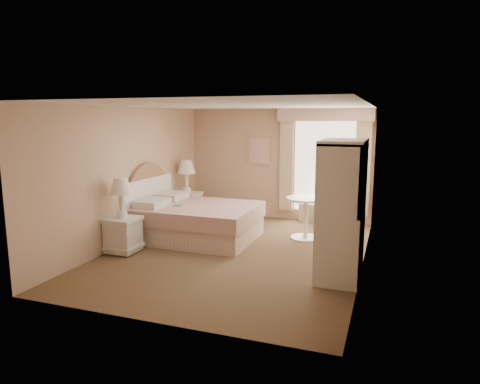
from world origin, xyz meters
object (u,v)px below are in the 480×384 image
at_px(bed, 192,219).
at_px(nightstand_near, 123,225).
at_px(round_table, 306,211).
at_px(armoire, 342,220).
at_px(nightstand_far, 187,199).
at_px(cafe_chair, 327,198).

xyz_separation_m(bed, nightstand_near, (-0.73, -1.20, 0.11)).
relative_size(round_table, armoire, 0.40).
relative_size(bed, nightstand_near, 1.73).
height_order(nightstand_far, cafe_chair, nightstand_far).
bearing_deg(cafe_chair, nightstand_far, 167.59).
bearing_deg(cafe_chair, armoire, -102.74).
xyz_separation_m(nightstand_far, round_table, (2.79, -0.54, 0.03)).
bearing_deg(nightstand_near, bed, 58.95).
distance_m(nightstand_near, round_table, 3.38).
bearing_deg(armoire, nightstand_near, -177.47).
bearing_deg(armoire, bed, 160.39).
bearing_deg(bed, nightstand_far, 120.21).
bearing_deg(armoire, round_table, 116.22).
distance_m(bed, round_table, 2.19).
bearing_deg(cafe_chair, nightstand_near, -158.95).
distance_m(bed, nightstand_far, 1.45).
height_order(nightstand_near, nightstand_far, nightstand_far).
height_order(bed, nightstand_far, bed).
bearing_deg(bed, nightstand_near, -121.05).
bearing_deg(nightstand_near, armoire, 2.53).
distance_m(round_table, armoire, 1.97).
height_order(nightstand_far, round_table, nightstand_far).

